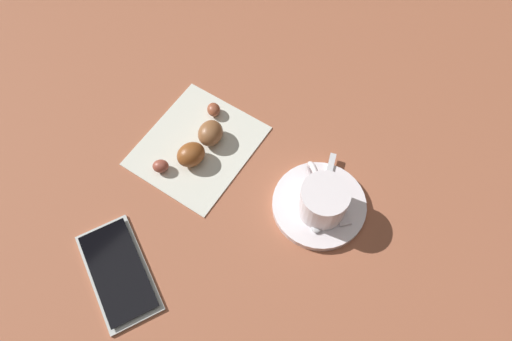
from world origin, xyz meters
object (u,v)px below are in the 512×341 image
Objects in this scene: saucer at (319,205)px; napkin at (197,145)px; croissant at (199,142)px; cell_phone at (118,272)px; sugar_packet at (340,206)px; espresso_cup at (323,200)px; teaspoon at (321,206)px.

saucer reaches higher than napkin.
croissant is 0.94× the size of cell_phone.
saucer is 0.03m from sugar_packet.
espresso_cup reaches higher than saucer.
teaspoon reaches higher than sugar_packet.
saucer is at bearing 69.05° from sugar_packet.
espresso_cup is 0.02m from teaspoon.
teaspoon is 0.20m from croissant.
croissant is (-0.20, -0.05, -0.02)m from espresso_cup.
cell_phone is (-0.14, -0.26, -0.01)m from teaspoon.
sugar_packet is 0.38× the size of croissant.
croissant is at bearing 52.91° from sugar_packet.
saucer is 0.03m from espresso_cup.
espresso_cup is 0.29m from cell_phone.
teaspoon is at bearing -25.18° from saucer.
espresso_cup is at bearing 80.93° from sugar_packet.
teaspoon is at bearing 61.69° from cell_phone.
sugar_packet is 0.23m from croissant.
napkin is 1.10× the size of cell_phone.
teaspoon reaches higher than cell_phone.
cell_phone reaches higher than napkin.
espresso_cup is 0.21m from napkin.
saucer is 0.20m from croissant.
saucer is at bearing 14.39° from croissant.
napkin is 0.22m from cell_phone.
teaspoon is 0.21m from napkin.
cell_phone is at bearing 96.26° from sugar_packet.
croissant is 0.22m from cell_phone.
saucer is 0.87× the size of croissant.
napkin is at bearing 178.88° from croissant.
cell_phone is at bearing -73.88° from croissant.
teaspoon is 0.29m from cell_phone.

